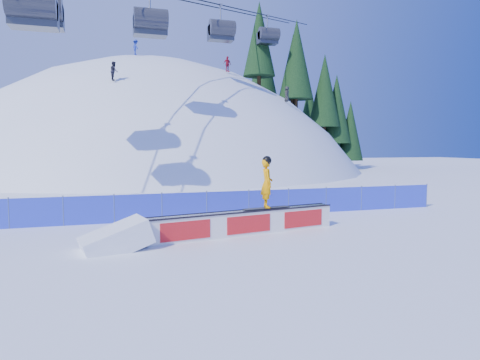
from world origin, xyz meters
name	(u,v)px	position (x,y,z in m)	size (l,w,h in m)	color
ground	(262,238)	(0.00, 0.00, 0.00)	(160.00, 160.00, 0.00)	white
snow_hill	(152,306)	(0.00, 42.00, -18.00)	(64.00, 64.00, 64.00)	white
treeline	(307,97)	(21.77, 41.09, 10.06)	(20.30, 12.13, 21.53)	#2F2013
safety_fence	(228,204)	(0.00, 4.50, 0.60)	(22.05, 0.05, 1.30)	#2538C9
chairlift	(211,5)	(4.74, 27.49, 16.89)	(40.80, 41.70, 22.00)	#8E939B
rail_box	(246,223)	(-0.39, 0.67, 0.45)	(7.53, 2.01, 0.91)	silver
snow_ramp	(116,249)	(-5.03, -0.26, 0.00)	(2.07, 1.38, 0.78)	white
snowboarder	(267,183)	(0.50, 0.85, 1.89)	(1.94, 0.73, 1.99)	black
distant_skiers	(184,66)	(2.61, 30.56, 11.41)	(18.82, 10.86, 6.84)	black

